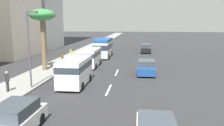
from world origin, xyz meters
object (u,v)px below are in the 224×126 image
at_px(pedestrian_near_lamp, 62,58).
at_px(palm_tree, 42,19).
at_px(pedestrian_by_tree, 71,54).
at_px(car_third, 146,68).
at_px(van_fifth, 90,56).
at_px(car_sixth, 14,120).
at_px(minibus_second, 103,47).
at_px(car_fourth, 146,49).
at_px(van_seventh, 75,70).
at_px(pedestrian_mid_block, 7,80).
at_px(street_lamp, 30,40).

distance_m(pedestrian_near_lamp, palm_tree, 6.22).
bearing_deg(pedestrian_by_tree, car_third, 139.23).
relative_size(van_fifth, palm_tree, 0.73).
relative_size(pedestrian_near_lamp, palm_tree, 0.22).
relative_size(car_third, car_sixth, 0.92).
bearing_deg(car_sixth, minibus_second, 179.13).
relative_size(car_fourth, van_fifth, 0.82).
bearing_deg(pedestrian_by_tree, van_seventh, 102.91).
height_order(car_third, pedestrian_mid_block, pedestrian_mid_block).
xyz_separation_m(pedestrian_near_lamp, street_lamp, (-10.73, -1.00, 3.17)).
height_order(car_third, car_fourth, car_fourth).
bearing_deg(pedestrian_by_tree, car_fourth, -141.93).
distance_m(minibus_second, palm_tree, 13.15).
relative_size(car_fourth, pedestrian_by_tree, 2.68).
xyz_separation_m(car_third, palm_tree, (0.31, 11.68, 5.25)).
relative_size(van_fifth, car_sixth, 1.16).
distance_m(car_fourth, pedestrian_by_tree, 15.32).
xyz_separation_m(car_third, car_sixth, (-14.74, 6.96, 0.00)).
height_order(van_seventh, pedestrian_by_tree, van_seventh).
bearing_deg(street_lamp, van_fifth, -14.99).
distance_m(van_seventh, street_lamp, 4.59).
bearing_deg(van_fifth, minibus_second, 177.11).
bearing_deg(pedestrian_near_lamp, pedestrian_mid_block, 81.96).
bearing_deg(palm_tree, pedestrian_mid_block, -176.67).
relative_size(car_fourth, street_lamp, 0.65).
relative_size(minibus_second, pedestrian_near_lamp, 4.14).
xyz_separation_m(car_sixth, pedestrian_near_lamp, (18.61, 3.80, 0.23)).
distance_m(van_seventh, pedestrian_by_tree, 13.58).
relative_size(minibus_second, pedestrian_by_tree, 4.08).
distance_m(palm_tree, street_lamp, 7.64).
distance_m(pedestrian_mid_block, street_lamp, 3.68).
bearing_deg(pedestrian_near_lamp, car_fourth, -134.00).
xyz_separation_m(pedestrian_near_lamp, pedestrian_by_tree, (3.72, -0.03, 0.01)).
height_order(van_fifth, van_seventh, van_seventh).
xyz_separation_m(car_third, pedestrian_near_lamp, (3.87, 10.77, 0.23)).
bearing_deg(palm_tree, minibus_second, -24.37).
bearing_deg(street_lamp, car_third, -54.92).
relative_size(van_seventh, pedestrian_by_tree, 3.23).
height_order(van_fifth, pedestrian_near_lamp, van_fifth).
xyz_separation_m(car_third, street_lamp, (-6.86, 9.76, 3.40)).
bearing_deg(van_fifth, palm_tree, -55.26).
xyz_separation_m(pedestrian_mid_block, palm_tree, (8.57, 0.50, 4.94)).
bearing_deg(pedestrian_near_lamp, car_sixth, 95.48).
relative_size(minibus_second, car_fourth, 1.52).
relative_size(pedestrian_near_lamp, pedestrian_mid_block, 0.92).
distance_m(car_fourth, pedestrian_near_lamp, 18.11).
bearing_deg(street_lamp, pedestrian_near_lamp, 5.34).
bearing_deg(van_seventh, pedestrian_near_lamp, -154.75).
relative_size(minibus_second, van_fifth, 1.25).
bearing_deg(car_third, pedestrian_by_tree, 54.73).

